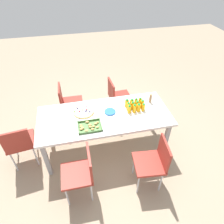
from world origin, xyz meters
TOP-DOWN VIEW (x-y plane):
  - ground_plane at (0.00, 0.00)m, footprint 12.00×12.00m
  - party_table at (0.00, 0.00)m, footprint 2.02×0.86m
  - chair_near_left at (-0.39, -0.78)m, footprint 0.42×0.42m
  - chair_far_left at (-0.53, 0.80)m, footprint 0.44×0.44m
  - chair_end at (1.30, 0.07)m, footprint 0.45×0.45m
  - chair_near_right at (0.55, -0.79)m, footprint 0.41×0.41m
  - chair_far_right at (0.45, 0.75)m, footprint 0.40×0.40m
  - juice_bottle_0 at (-0.61, -0.13)m, footprint 0.06×0.06m
  - juice_bottle_1 at (-0.54, -0.13)m, footprint 0.05×0.05m
  - juice_bottle_2 at (-0.47, -0.12)m, footprint 0.06×0.06m
  - juice_bottle_3 at (-0.39, -0.13)m, footprint 0.06×0.06m
  - juice_bottle_4 at (-0.62, -0.05)m, footprint 0.06×0.06m
  - juice_bottle_5 at (-0.54, -0.05)m, footprint 0.06×0.06m
  - juice_bottle_6 at (-0.46, -0.05)m, footprint 0.06×0.06m
  - juice_bottle_7 at (-0.39, -0.05)m, footprint 0.06×0.06m
  - juice_bottle_8 at (-0.61, 0.02)m, footprint 0.05×0.05m
  - juice_bottle_9 at (-0.54, 0.02)m, footprint 0.06×0.06m
  - juice_bottle_10 at (-0.47, 0.02)m, footprint 0.06×0.06m
  - juice_bottle_11 at (-0.39, 0.02)m, footprint 0.06×0.06m
  - fruit_pizza at (0.30, -0.14)m, footprint 0.33×0.33m
  - snack_tray at (0.26, 0.21)m, footprint 0.34×0.25m
  - plate_stack at (-0.10, -0.05)m, footprint 0.18×0.18m
  - napkin_stack at (-0.80, 0.04)m, footprint 0.15×0.15m
  - cardboard_tube at (-0.80, -0.16)m, footprint 0.04×0.04m

SIDE VIEW (x-z plane):
  - ground_plane at x=0.00m, z-range 0.00..0.00m
  - chair_near_left at x=-0.39m, z-range 0.09..0.92m
  - chair_far_left at x=-0.53m, z-range 0.09..0.92m
  - chair_end at x=1.30m, z-range 0.09..0.92m
  - chair_near_right at x=0.55m, z-range 0.09..0.92m
  - chair_far_right at x=0.45m, z-range 0.09..0.92m
  - party_table at x=0.00m, z-range 0.30..1.03m
  - napkin_stack at x=-0.80m, z-range 0.73..0.75m
  - plate_stack at x=-0.10m, z-range 0.73..0.75m
  - fruit_pizza at x=0.30m, z-range 0.72..0.77m
  - snack_tray at x=0.26m, z-range 0.73..0.77m
  - juice_bottle_0 at x=-0.61m, z-range 0.73..0.86m
  - juice_bottle_8 at x=-0.61m, z-range 0.73..0.86m
  - juice_bottle_1 at x=-0.54m, z-range 0.73..0.87m
  - juice_bottle_2 at x=-0.47m, z-range 0.73..0.87m
  - juice_bottle_11 at x=-0.39m, z-range 0.73..0.87m
  - juice_bottle_3 at x=-0.39m, z-range 0.73..0.87m
  - juice_bottle_7 at x=-0.39m, z-range 0.73..0.87m
  - juice_bottle_6 at x=-0.46m, z-range 0.73..0.87m
  - juice_bottle_9 at x=-0.54m, z-range 0.73..0.87m
  - juice_bottle_10 at x=-0.47m, z-range 0.73..0.87m
  - juice_bottle_5 at x=-0.54m, z-range 0.73..0.87m
  - juice_bottle_4 at x=-0.62m, z-range 0.73..0.88m
  - cardboard_tube at x=-0.80m, z-range 0.73..0.89m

